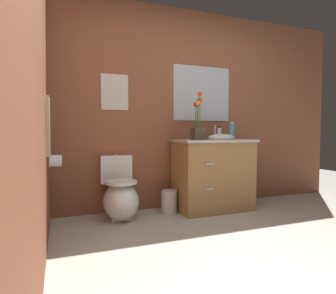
{
  "coord_description": "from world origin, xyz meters",
  "views": [
    {
      "loc": [
        -1.36,
        -1.55,
        0.95
      ],
      "look_at": [
        -0.22,
        1.44,
        0.78
      ],
      "focal_mm": 30.51,
      "sensor_mm": 36.0,
      "label": 1
    }
  ],
  "objects": [
    {
      "name": "ground_plane",
      "position": [
        0.0,
        0.0,
        0.0
      ],
      "size": [
        9.81,
        9.81,
        0.0
      ],
      "primitive_type": "plane",
      "color": "#B2ADA3"
    },
    {
      "name": "wall_back",
      "position": [
        0.2,
        1.82,
        1.25
      ],
      "size": [
        4.58,
        0.05,
        2.5
      ],
      "primitive_type": "cube",
      "color": "brown",
      "rests_on": "ground_plane"
    },
    {
      "name": "wall_left",
      "position": [
        -1.5,
        0.54,
        1.25
      ],
      "size": [
        0.05,
        5.01,
        2.5
      ],
      "primitive_type": "cube",
      "color": "brown",
      "rests_on": "ground_plane"
    },
    {
      "name": "toilet",
      "position": [
        -0.75,
        1.52,
        0.24
      ],
      "size": [
        0.38,
        0.59,
        0.69
      ],
      "color": "white",
      "rests_on": "ground_plane"
    },
    {
      "name": "vanity_cabinet",
      "position": [
        0.39,
        1.49,
        0.44
      ],
      "size": [
        0.94,
        0.56,
        1.04
      ],
      "color": "#9E7242",
      "rests_on": "ground_plane"
    },
    {
      "name": "flower_vase",
      "position": [
        0.14,
        1.41,
        1.04
      ],
      "size": [
        0.14,
        0.14,
        0.55
      ],
      "color": "#4C3D2D",
      "rests_on": "vanity_cabinet"
    },
    {
      "name": "soap_bottle",
      "position": [
        0.73,
        1.61,
        0.94
      ],
      "size": [
        0.06,
        0.06,
        0.18
      ],
      "color": "teal",
      "rests_on": "vanity_cabinet"
    },
    {
      "name": "lotion_bottle",
      "position": [
        0.66,
        1.5,
        0.96
      ],
      "size": [
        0.07,
        0.07,
        0.22
      ],
      "color": "teal",
      "rests_on": "vanity_cabinet"
    },
    {
      "name": "hand_wash_bottle",
      "position": [
        0.55,
        1.61,
        0.94
      ],
      "size": [
        0.05,
        0.05,
        0.17
      ],
      "color": "white",
      "rests_on": "vanity_cabinet"
    },
    {
      "name": "trash_bin",
      "position": [
        -0.18,
        1.51,
        0.14
      ],
      "size": [
        0.18,
        0.18,
        0.27
      ],
      "color": "#B7B7BC",
      "rests_on": "ground_plane"
    },
    {
      "name": "wall_poster",
      "position": [
        -0.75,
        1.78,
        1.41
      ],
      "size": [
        0.32,
        0.01,
        0.41
      ],
      "primitive_type": "cube",
      "color": "beige"
    },
    {
      "name": "wall_mirror",
      "position": [
        0.38,
        1.78,
        1.45
      ],
      "size": [
        0.8,
        0.01,
        0.7
      ],
      "primitive_type": "cube",
      "color": "#B2BCC6"
    },
    {
      "name": "hanging_towel",
      "position": [
        -1.46,
        1.21,
        1.0
      ],
      "size": [
        0.03,
        0.28,
        0.52
      ],
      "primitive_type": "cube",
      "color": "tan"
    },
    {
      "name": "toilet_paper_roll",
      "position": [
        -1.4,
        1.32,
        0.68
      ],
      "size": [
        0.11,
        0.11,
        0.11
      ],
      "primitive_type": "cylinder",
      "rotation": [
        0.0,
        1.57,
        0.0
      ],
      "color": "white"
    }
  ]
}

